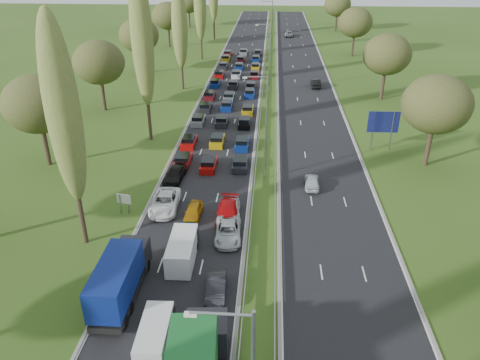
# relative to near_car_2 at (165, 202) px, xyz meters

# --- Properties ---
(ground) EXTENTS (260.00, 260.00, 0.00)m
(ground) POSITION_rel_near_car_2_xyz_m (10.01, 44.77, -0.82)
(ground) COLOR #304E18
(ground) RESTS_ON ground
(near_carriageway) EXTENTS (10.50, 215.00, 0.04)m
(near_carriageway) POSITION_rel_near_car_2_xyz_m (3.26, 47.27, -0.82)
(near_carriageway) COLOR black
(near_carriageway) RESTS_ON ground
(far_carriageway) EXTENTS (10.50, 215.00, 0.04)m
(far_carriageway) POSITION_rel_near_car_2_xyz_m (16.76, 47.27, -0.82)
(far_carriageway) COLOR black
(far_carriageway) RESTS_ON ground
(central_reservation) EXTENTS (2.36, 215.00, 0.32)m
(central_reservation) POSITION_rel_near_car_2_xyz_m (10.01, 47.27, -0.27)
(central_reservation) COLOR gray
(central_reservation) RESTS_ON ground
(lamp_columns) EXTENTS (0.18, 140.18, 12.00)m
(lamp_columns) POSITION_rel_near_car_2_xyz_m (10.01, 42.77, 5.18)
(lamp_columns) COLOR gray
(lamp_columns) RESTS_ON ground
(poplar_row) EXTENTS (2.80, 127.80, 22.44)m
(poplar_row) POSITION_rel_near_car_2_xyz_m (-5.99, 32.93, 11.56)
(poplar_row) COLOR #2D2116
(poplar_row) RESTS_ON ground
(woodland_left) EXTENTS (8.00, 166.00, 11.10)m
(woodland_left) POSITION_rel_near_car_2_xyz_m (-16.49, 27.39, 6.86)
(woodland_left) COLOR #2D2116
(woodland_left) RESTS_ON ground
(woodland_right) EXTENTS (8.00, 153.00, 11.10)m
(woodland_right) POSITION_rel_near_car_2_xyz_m (29.51, 31.43, 6.86)
(woodland_right) COLOR #2D2116
(woodland_right) RESTS_ON ground
(traffic_queue_fill) EXTENTS (9.06, 68.58, 0.80)m
(traffic_queue_fill) POSITION_rel_near_car_2_xyz_m (3.29, 42.07, -0.38)
(traffic_queue_fill) COLOR #A50C0A
(traffic_queue_fill) RESTS_ON ground
(near_car_2) EXTENTS (2.87, 5.86, 1.60)m
(near_car_2) POSITION_rel_near_car_2_xyz_m (0.00, 0.00, 0.00)
(near_car_2) COLOR white
(near_car_2) RESTS_ON near_carriageway
(near_car_3) EXTENTS (2.32, 4.89, 1.38)m
(near_car_3) POSITION_rel_near_car_2_xyz_m (-0.29, 6.70, -0.11)
(near_car_3) COLOR black
(near_car_3) RESTS_ON near_carriageway
(near_car_7) EXTENTS (2.38, 5.51, 1.58)m
(near_car_7) POSITION_rel_near_car_2_xyz_m (3.16, -7.44, -0.01)
(near_car_7) COLOR #043F47
(near_car_7) RESTS_ON near_carriageway
(near_car_8) EXTENTS (1.66, 3.87, 1.30)m
(near_car_8) POSITION_rel_near_car_2_xyz_m (3.12, -1.35, -0.15)
(near_car_8) COLOR #AA720B
(near_car_8) RESTS_ON near_carriageway
(near_car_9) EXTENTS (1.72, 4.33, 1.40)m
(near_car_9) POSITION_rel_near_car_2_xyz_m (6.65, -12.59, -0.10)
(near_car_9) COLOR black
(near_car_9) RESTS_ON near_carriageway
(near_car_10) EXTENTS (2.65, 5.20, 1.41)m
(near_car_10) POSITION_rel_near_car_2_xyz_m (6.86, -4.76, -0.10)
(near_car_10) COLOR #ACB1B6
(near_car_10) RESTS_ON near_carriageway
(near_car_11) EXTENTS (2.11, 5.16, 1.49)m
(near_car_11) POSITION_rel_near_car_2_xyz_m (6.52, -1.38, -0.05)
(near_car_11) COLOR #B80B0E
(near_car_11) RESTS_ON near_carriageway
(near_car_12) EXTENTS (1.83, 4.04, 1.35)m
(near_car_12) POSITION_rel_near_car_2_xyz_m (6.88, -0.45, -0.13)
(near_car_12) COLOR silver
(near_car_12) RESTS_ON near_carriageway
(far_car_0) EXTENTS (1.72, 3.98, 1.34)m
(far_car_0) POSITION_rel_near_car_2_xyz_m (15.23, 5.93, -0.13)
(far_car_0) COLOR silver
(far_car_0) RESTS_ON far_carriageway
(far_car_1) EXTENTS (1.68, 4.62, 1.51)m
(far_car_1) POSITION_rel_near_car_2_xyz_m (18.71, 46.63, -0.04)
(far_car_1) COLOR black
(far_car_1) RESTS_ON far_carriageway
(far_car_2) EXTENTS (2.65, 5.40, 1.48)m
(far_car_2) POSITION_rel_near_car_2_xyz_m (15.11, 99.99, -0.06)
(far_car_2) COLOR gray
(far_car_2) RESTS_ON far_carriageway
(blue_lorry) EXTENTS (2.46, 8.87, 3.75)m
(blue_lorry) POSITION_rel_near_car_2_xyz_m (-0.45, -13.34, 1.13)
(blue_lorry) COLOR black
(blue_lorry) RESTS_ON near_carriageway
(white_van_front) EXTENTS (1.89, 4.83, 1.94)m
(white_van_front) POSITION_rel_near_car_2_xyz_m (3.20, -17.88, 0.18)
(white_van_front) COLOR silver
(white_van_front) RESTS_ON near_carriageway
(white_van_rear) EXTENTS (2.10, 5.36, 2.16)m
(white_van_rear) POSITION_rel_near_car_2_xyz_m (3.31, -8.28, 0.28)
(white_van_rear) COLOR silver
(white_van_rear) RESTS_ON near_carriageway
(info_sign) EXTENTS (1.49, 0.43, 2.10)m
(info_sign) POSITION_rel_near_car_2_xyz_m (-3.89, -0.94, 0.55)
(info_sign) COLOR gray
(info_sign) RESTS_ON ground
(direction_sign) EXTENTS (4.00, 0.19, 5.20)m
(direction_sign) POSITION_rel_near_car_2_xyz_m (24.91, 17.26, 2.75)
(direction_sign) COLOR gray
(direction_sign) RESTS_ON ground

